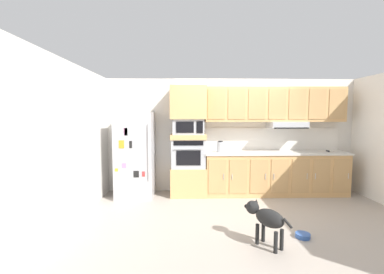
% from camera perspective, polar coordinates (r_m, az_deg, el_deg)
% --- Properties ---
extents(ground_plane, '(9.60, 9.60, 0.00)m').
position_cam_1_polar(ground_plane, '(5.09, 10.46, -14.76)').
color(ground_plane, '#9E9389').
extents(back_kitchen_wall, '(6.20, 0.12, 2.50)m').
position_cam_1_polar(back_kitchen_wall, '(5.90, 8.45, 0.40)').
color(back_kitchen_wall, silver).
rests_on(back_kitchen_wall, ground).
extents(side_panel_left, '(0.12, 7.10, 2.50)m').
position_cam_1_polar(side_panel_left, '(5.04, -22.21, -0.62)').
color(side_panel_left, silver).
rests_on(side_panel_left, ground).
extents(refrigerator, '(0.76, 0.73, 1.76)m').
position_cam_1_polar(refrigerator, '(5.53, -12.38, -3.80)').
color(refrigerator, '#ADADB2').
rests_on(refrigerator, ground).
extents(oven_base_cabinet, '(0.74, 0.62, 0.60)m').
position_cam_1_polar(oven_base_cabinet, '(5.62, -0.80, -9.60)').
color(oven_base_cabinet, tan).
rests_on(oven_base_cabinet, ground).
extents(built_in_oven, '(0.70, 0.62, 0.60)m').
position_cam_1_polar(built_in_oven, '(5.50, -0.81, -3.53)').
color(built_in_oven, '#A8AAAF').
rests_on(built_in_oven, oven_base_cabinet).
extents(appliance_mid_shelf, '(0.74, 0.62, 0.10)m').
position_cam_1_polar(appliance_mid_shelf, '(5.46, -0.81, 0.11)').
color(appliance_mid_shelf, tan).
rests_on(appliance_mid_shelf, built_in_oven).
extents(microwave, '(0.64, 0.54, 0.32)m').
position_cam_1_polar(microwave, '(5.44, -0.82, 2.31)').
color(microwave, '#A8AAAF').
rests_on(microwave, appliance_mid_shelf).
extents(appliance_upper_cabinet, '(0.74, 0.62, 0.68)m').
position_cam_1_polar(appliance_upper_cabinet, '(5.45, -0.82, 7.57)').
color(appliance_upper_cabinet, tan).
rests_on(appliance_upper_cabinet, microwave).
extents(lower_cabinet_run, '(2.99, 0.63, 0.88)m').
position_cam_1_polar(lower_cabinet_run, '(5.90, 17.80, -7.74)').
color(lower_cabinet_run, tan).
rests_on(lower_cabinet_run, ground).
extents(countertop_slab, '(3.03, 0.64, 0.04)m').
position_cam_1_polar(countertop_slab, '(5.82, 17.90, -3.30)').
color(countertop_slab, beige).
rests_on(countertop_slab, lower_cabinet_run).
extents(backsplash_panel, '(3.03, 0.02, 0.50)m').
position_cam_1_polar(backsplash_panel, '(6.06, 17.08, -0.40)').
color(backsplash_panel, silver).
rests_on(backsplash_panel, countertop_slab).
extents(upper_cabinet_with_hood, '(2.99, 0.48, 0.88)m').
position_cam_1_polar(upper_cabinet_with_hood, '(5.89, 17.91, 6.57)').
color(upper_cabinet_with_hood, tan).
rests_on(upper_cabinet_with_hood, backsplash_panel).
extents(screwdriver, '(0.13, 0.12, 0.03)m').
position_cam_1_polar(screwdriver, '(6.28, 27.86, -2.74)').
color(screwdriver, black).
rests_on(screwdriver, countertop_slab).
extents(electric_kettle, '(0.17, 0.17, 0.24)m').
position_cam_1_polar(electric_kettle, '(5.48, 6.31, -2.18)').
color(electric_kettle, '#A8AAAF').
rests_on(electric_kettle, countertop_slab).
extents(dog, '(0.48, 0.64, 0.55)m').
position_cam_1_polar(dog, '(3.64, 15.95, -16.67)').
color(dog, black).
rests_on(dog, ground).
extents(dog_food_bowl, '(0.20, 0.20, 0.06)m').
position_cam_1_polar(dog_food_bowl, '(4.13, 23.25, -19.32)').
color(dog_food_bowl, '#3359A5').
rests_on(dog_food_bowl, ground).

